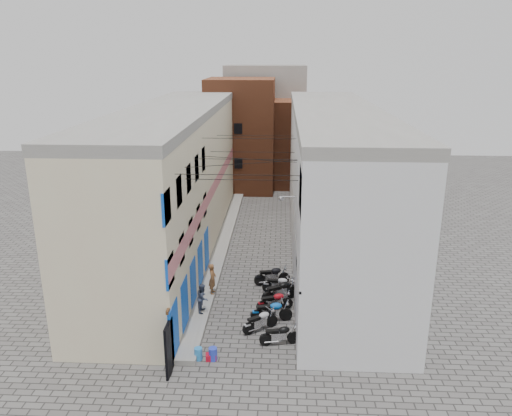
% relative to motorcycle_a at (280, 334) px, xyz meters
% --- Properties ---
extents(ground, '(90.00, 90.00, 0.00)m').
position_rel_motorcycle_a_xyz_m(ground, '(-1.79, -1.79, -0.52)').
color(ground, '#565351').
rests_on(ground, ground).
extents(plinth, '(0.90, 26.00, 0.25)m').
position_rel_motorcycle_a_xyz_m(plinth, '(-3.84, 11.21, -0.39)').
color(plinth, gray).
rests_on(plinth, ground).
extents(building_left, '(5.10, 27.00, 9.00)m').
position_rel_motorcycle_a_xyz_m(building_left, '(-6.77, 11.15, 3.98)').
color(building_left, beige).
rests_on(building_left, ground).
extents(building_right, '(5.94, 26.00, 9.00)m').
position_rel_motorcycle_a_xyz_m(building_right, '(3.21, 11.20, 3.99)').
color(building_right, silver).
rests_on(building_right, ground).
extents(building_far_brick_left, '(6.00, 6.00, 10.00)m').
position_rel_motorcycle_a_xyz_m(building_far_brick_left, '(-3.79, 26.21, 4.48)').
color(building_far_brick_left, brown).
rests_on(building_far_brick_left, ground).
extents(building_far_brick_right, '(5.00, 6.00, 8.00)m').
position_rel_motorcycle_a_xyz_m(building_far_brick_right, '(1.21, 28.21, 3.48)').
color(building_far_brick_right, brown).
rests_on(building_far_brick_right, ground).
extents(building_far_concrete, '(8.00, 5.00, 11.00)m').
position_rel_motorcycle_a_xyz_m(building_far_concrete, '(-1.79, 32.21, 4.98)').
color(building_far_concrete, gray).
rests_on(building_far_concrete, ground).
extents(far_shopfront, '(2.00, 0.30, 2.40)m').
position_rel_motorcycle_a_xyz_m(far_shopfront, '(-1.79, 23.41, 0.68)').
color(far_shopfront, black).
rests_on(far_shopfront, ground).
extents(overhead_wires, '(5.80, 13.02, 1.32)m').
position_rel_motorcycle_a_xyz_m(overhead_wires, '(-1.79, 5.85, 6.61)').
color(overhead_wires, black).
rests_on(overhead_wires, ground).
extents(motorcycle_a, '(1.85, 0.87, 1.03)m').
position_rel_motorcycle_a_xyz_m(motorcycle_a, '(0.00, 0.00, 0.00)').
color(motorcycle_a, black).
rests_on(motorcycle_a, ground).
extents(motorcycle_b, '(1.84, 1.52, 1.06)m').
position_rel_motorcycle_a_xyz_m(motorcycle_b, '(-0.89, 1.10, 0.01)').
color(motorcycle_b, '#B8B9BD').
rests_on(motorcycle_b, ground).
extents(motorcycle_c, '(2.06, 0.93, 1.15)m').
position_rel_motorcycle_a_xyz_m(motorcycle_c, '(-0.40, 1.94, 0.06)').
color(motorcycle_c, blue).
rests_on(motorcycle_c, ground).
extents(motorcycle_d, '(1.95, 1.14, 1.08)m').
position_rel_motorcycle_a_xyz_m(motorcycle_d, '(-0.27, 2.99, 0.02)').
color(motorcycle_d, '#A30B15').
rests_on(motorcycle_d, ground).
extents(motorcycle_e, '(2.15, 1.62, 1.22)m').
position_rel_motorcycle_a_xyz_m(motorcycle_e, '(-0.00, 4.00, 0.09)').
color(motorcycle_e, black).
rests_on(motorcycle_e, ground).
extents(motorcycle_f, '(1.84, 0.78, 1.04)m').
position_rel_motorcycle_a_xyz_m(motorcycle_f, '(-0.08, 4.90, 0.00)').
color(motorcycle_f, '#ABAAAF').
rests_on(motorcycle_f, ground).
extents(motorcycle_g, '(2.10, 1.13, 1.16)m').
position_rel_motorcycle_a_xyz_m(motorcycle_g, '(-0.46, 5.89, 0.06)').
color(motorcycle_g, black).
rests_on(motorcycle_g, ground).
extents(person_a, '(0.40, 0.60, 1.62)m').
position_rel_motorcycle_a_xyz_m(person_a, '(-3.49, 4.20, 0.54)').
color(person_a, brown).
rests_on(person_a, plinth).
extents(person_b, '(0.59, 0.73, 1.43)m').
position_rel_motorcycle_a_xyz_m(person_b, '(-3.69, 2.27, 0.45)').
color(person_b, '#373E53').
rests_on(person_b, plinth).
extents(water_jug_near, '(0.39, 0.39, 0.53)m').
position_rel_motorcycle_a_xyz_m(water_jug_near, '(-3.34, -1.29, -0.25)').
color(water_jug_near, '#2B89D9').
rests_on(water_jug_near, ground).
extents(water_jug_far, '(0.47, 0.47, 0.56)m').
position_rel_motorcycle_a_xyz_m(water_jug_far, '(-2.73, -1.29, -0.24)').
color(water_jug_far, blue).
rests_on(water_jug_far, ground).
extents(red_crate, '(0.48, 0.39, 0.27)m').
position_rel_motorcycle_a_xyz_m(red_crate, '(-2.82, -1.29, -0.38)').
color(red_crate, '#B40C21').
rests_on(red_crate, ground).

